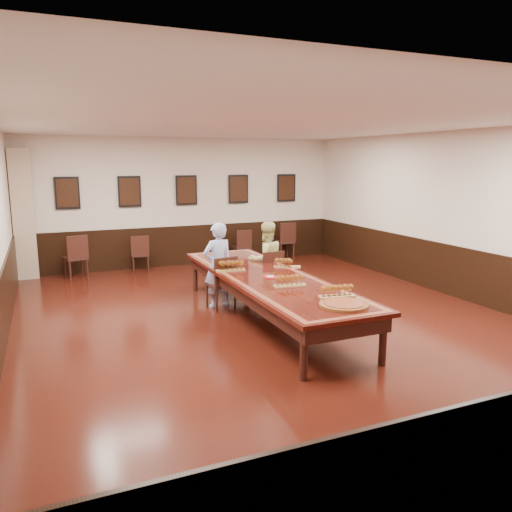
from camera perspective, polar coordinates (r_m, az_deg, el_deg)
name	(u,v)px	position (r m, az deg, el deg)	size (l,w,h in m)	color
floor	(268,320)	(8.45, 1.34, -7.33)	(8.00, 10.00, 0.02)	black
ceiling	(269,123)	(8.05, 1.45, 15.01)	(8.00, 10.00, 0.02)	white
wall_back	(186,202)	(12.80, -8.02, 6.13)	(8.00, 0.02, 3.20)	beige
wall_right	(457,215)	(10.41, 21.97, 4.40)	(0.02, 10.00, 3.20)	beige
chair_man	(221,282)	(8.97, -4.05, -2.99)	(0.45, 0.50, 0.97)	black
chair_woman	(269,274)	(9.60, 1.44, -2.10)	(0.44, 0.48, 0.95)	black
spare_chair_a	(75,256)	(11.99, -19.96, -0.04)	(0.47, 0.51, 1.00)	black
spare_chair_b	(140,253)	(12.27, -13.06, 0.32)	(0.42, 0.45, 0.89)	black
spare_chair_c	(242,246)	(13.03, -1.63, 1.16)	(0.41, 0.45, 0.87)	black
spare_chair_d	(284,240)	(13.56, 3.27, 1.79)	(0.47, 0.51, 1.00)	black
person_man	(218,265)	(8.99, -4.38, -1.07)	(0.57, 0.37, 1.55)	#5271CE
person_woman	(266,260)	(9.64, 1.17, -0.43)	(0.74, 0.57, 1.48)	#D7D786
pink_phone	(291,269)	(8.79, 4.02, -1.46)	(0.07, 0.14, 0.01)	#E04A70
curtain	(23,215)	(12.19, -25.06, 4.29)	(0.45, 0.18, 2.90)	tan
wainscoting	(268,291)	(8.30, 1.36, -3.99)	(8.00, 10.00, 1.00)	black
conference_table	(268,284)	(8.28, 1.36, -3.24)	(1.40, 5.00, 0.76)	black
posters	(186,190)	(12.71, -7.96, 7.46)	(6.14, 0.04, 0.74)	black
flight_a	(231,266)	(8.60, -2.93, -1.16)	(0.52, 0.23, 0.19)	#9E7342
flight_b	(286,263)	(8.86, 3.41, -0.85)	(0.49, 0.35, 0.18)	#9E7342
flight_c	(290,281)	(7.56, 3.87, -2.87)	(0.50, 0.21, 0.18)	#9E7342
flight_d	(337,292)	(7.03, 9.25, -4.04)	(0.52, 0.24, 0.19)	#9E7342
red_plate_grp	(270,277)	(8.12, 1.65, -2.42)	(0.22, 0.22, 0.03)	red
carved_platter	(344,305)	(6.64, 10.00, -5.51)	(0.68, 0.68, 0.05)	#522A10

